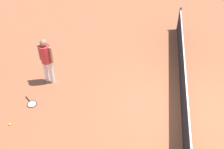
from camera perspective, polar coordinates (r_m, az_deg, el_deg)
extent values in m
plane|color=#9E5638|center=(8.84, 14.13, -7.49)|extent=(40.00, 40.00, 0.00)
cylinder|color=#4C4C51|center=(12.54, 13.67, 11.09)|extent=(0.09, 0.09, 1.07)
cube|color=black|center=(8.52, 14.61, -5.40)|extent=(10.00, 0.02, 0.91)
cube|color=white|center=(8.19, 15.16, -3.00)|extent=(10.00, 0.04, 0.06)
cylinder|color=white|center=(9.63, -13.45, 0.72)|extent=(0.17, 0.17, 0.85)
cylinder|color=white|center=(9.52, -12.36, 0.40)|extent=(0.17, 0.17, 0.85)
cylinder|color=red|center=(9.14, -13.57, 4.14)|extent=(0.41, 0.41, 0.62)
cylinder|color=#9E704C|center=(9.25, -14.68, 4.52)|extent=(0.11, 0.11, 0.58)
cylinder|color=#9E704C|center=(9.02, -12.46, 3.95)|extent=(0.11, 0.11, 0.58)
sphere|color=#9E704C|center=(8.91, -13.98, 6.36)|extent=(0.28, 0.28, 0.23)
torus|color=black|center=(9.15, -16.19, -5.88)|extent=(0.44, 0.44, 0.02)
cylinder|color=silver|center=(9.15, -16.19, -5.88)|extent=(0.38, 0.38, 0.00)
cylinder|color=black|center=(9.34, -16.97, -4.87)|extent=(0.21, 0.23, 0.03)
sphere|color=#C6E033|center=(8.74, -20.34, -9.59)|extent=(0.07, 0.07, 0.07)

